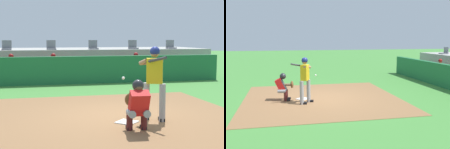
# 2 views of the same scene
# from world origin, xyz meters

# --- Properties ---
(ground_plane) EXTENTS (80.00, 80.00, 0.00)m
(ground_plane) POSITION_xyz_m (0.00, 0.00, 0.00)
(ground_plane) COLOR #428438
(dirt_infield) EXTENTS (6.40, 6.40, 0.01)m
(dirt_infield) POSITION_xyz_m (0.00, 0.00, 0.01)
(dirt_infield) COLOR olive
(dirt_infield) RESTS_ON ground
(home_plate) EXTENTS (0.62, 0.62, 0.02)m
(home_plate) POSITION_xyz_m (0.00, -0.80, 0.02)
(home_plate) COLOR white
(home_plate) RESTS_ON dirt_infield
(batter_at_plate) EXTENTS (0.58, 0.88, 1.80)m
(batter_at_plate) POSITION_xyz_m (0.69, -0.75, 1.04)
(batter_at_plate) COLOR #99999E
(batter_at_plate) RESTS_ON ground
(catcher_crouched) EXTENTS (0.51, 1.70, 1.13)m
(catcher_crouched) POSITION_xyz_m (0.01, -1.58, 0.61)
(catcher_crouched) COLOR gray
(catcher_crouched) RESTS_ON ground
(dugout_player_0) EXTENTS (0.49, 0.70, 1.30)m
(dugout_player_0) POSITION_xyz_m (-2.97, 7.34, 0.67)
(dugout_player_0) COLOR #939399
(dugout_player_0) RESTS_ON ground
(stadium_seat_0) EXTENTS (0.46, 0.46, 0.48)m
(stadium_seat_0) POSITION_xyz_m (-5.42, 9.38, 1.53)
(stadium_seat_0) COLOR slate
(stadium_seat_0) RESTS_ON stands_platform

